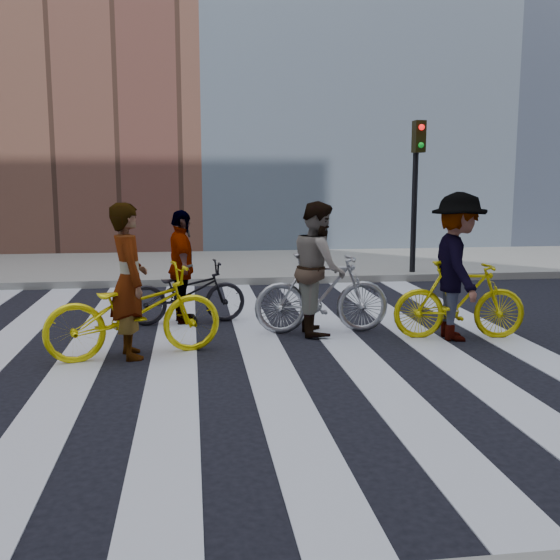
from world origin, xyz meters
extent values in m
plane|color=black|center=(0.00, 0.00, 0.00)|extent=(100.00, 100.00, 0.00)
cube|color=gray|center=(0.00, 7.50, 0.07)|extent=(100.00, 5.00, 0.15)
cube|color=silver|center=(-1.65, 0.00, 0.01)|extent=(0.55, 10.00, 0.01)
cube|color=silver|center=(-0.55, 0.00, 0.01)|extent=(0.55, 10.00, 0.01)
cube|color=silver|center=(0.55, 0.00, 0.01)|extent=(0.55, 10.00, 0.01)
cube|color=silver|center=(1.65, 0.00, 0.01)|extent=(0.55, 10.00, 0.01)
cube|color=silver|center=(2.75, 0.00, 0.01)|extent=(0.55, 10.00, 0.01)
cube|color=silver|center=(3.85, 0.00, 0.01)|extent=(0.55, 10.00, 0.01)
cylinder|color=black|center=(4.40, 5.40, 1.60)|extent=(0.12, 0.12, 3.20)
cube|color=black|center=(4.40, 5.25, 3.00)|extent=(0.22, 0.28, 0.65)
sphere|color=red|center=(4.40, 5.10, 3.18)|extent=(0.12, 0.12, 0.12)
sphere|color=#0CCC26|center=(4.40, 5.10, 2.82)|extent=(0.12, 0.12, 0.12)
imported|color=yellow|center=(-1.02, -0.15, 0.56)|extent=(2.25, 1.29, 1.12)
imported|color=#9A9CA3|center=(1.48, 0.76, 0.57)|extent=(1.90, 0.58, 1.13)
imported|color=#D0C00B|center=(3.25, 0.18, 0.53)|extent=(1.82, 0.73, 1.06)
imported|color=black|center=(-0.41, 1.64, 0.47)|extent=(1.84, 0.84, 0.93)
imported|color=slate|center=(-1.07, -0.15, 0.94)|extent=(0.62, 0.78, 1.87)
imported|color=slate|center=(1.43, 0.76, 0.92)|extent=(0.72, 0.91, 1.85)
imported|color=slate|center=(3.20, 0.18, 0.99)|extent=(0.90, 1.36, 1.98)
imported|color=slate|center=(-0.46, 1.64, 0.85)|extent=(0.54, 1.04, 1.69)
camera|label=1|loc=(-0.31, -8.07, 2.16)|focal=42.00mm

